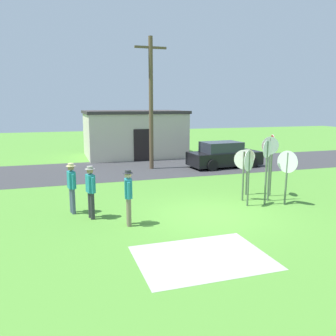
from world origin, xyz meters
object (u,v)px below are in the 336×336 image
object	(u,v)px
stop_sign_low_front	(269,158)
stop_sign_rear_right	(287,168)
stop_sign_far_back	(249,168)
stop_sign_nearest	(247,165)
person_near_signs	(91,189)
utility_pole	(151,101)
stop_sign_leaning_left	(244,166)
stop_sign_tallest	(267,162)
parked_car_on_street	(224,156)
person_on_left	(128,194)
person_in_teal	(72,185)
stop_sign_center_cluster	(272,155)

from	to	relation	value
stop_sign_low_front	stop_sign_rear_right	xyz separation A→B (m)	(0.36, -0.61, -0.30)
stop_sign_far_back	stop_sign_nearest	bearing A→B (deg)	61.46
stop_sign_low_front	person_near_signs	xyz separation A→B (m)	(-6.70, -0.06, -0.69)
utility_pole	stop_sign_leaning_left	bearing A→B (deg)	-78.48
stop_sign_tallest	stop_sign_far_back	bearing A→B (deg)	174.24
stop_sign_tallest	stop_sign_rear_right	xyz separation A→B (m)	(0.76, -0.19, -0.25)
parked_car_on_street	stop_sign_leaning_left	size ratio (longest dim) A/B	2.23
stop_sign_tallest	stop_sign_leaning_left	world-z (taller)	stop_sign_tallest
utility_pole	person_near_signs	xyz separation A→B (m)	(-4.24, -8.12, -2.87)
stop_sign_far_back	stop_sign_low_front	distance (m)	1.18
stop_sign_rear_right	person_on_left	distance (m)	6.05
stop_sign_nearest	person_in_teal	distance (m)	6.97
person_in_teal	person_on_left	distance (m)	2.40
utility_pole	stop_sign_nearest	distance (m)	7.74
parked_car_on_street	stop_sign_far_back	bearing A→B (deg)	-110.65
utility_pole	stop_sign_tallest	bearing A→B (deg)	-76.37
stop_sign_low_front	stop_sign_tallest	world-z (taller)	stop_sign_low_front
utility_pole	stop_sign_far_back	distance (m)	8.87
stop_sign_low_front	person_on_left	bearing A→B (deg)	-169.18
person_in_teal	stop_sign_low_front	bearing A→B (deg)	-5.57
stop_sign_tallest	stop_sign_leaning_left	xyz separation A→B (m)	(-0.49, 0.78, -0.28)
stop_sign_center_cluster	person_near_signs	xyz separation A→B (m)	(-7.20, -0.66, -0.70)
utility_pole	person_in_teal	xyz separation A→B (m)	(-4.80, -7.35, -2.87)
stop_sign_center_cluster	person_on_left	xyz separation A→B (m)	(-6.17, -1.69, -0.70)
utility_pole	person_on_left	bearing A→B (deg)	-109.31
utility_pole	stop_sign_low_front	world-z (taller)	utility_pole
stop_sign_far_back	person_on_left	size ratio (longest dim) A/B	1.20
person_on_left	stop_sign_tallest	bearing A→B (deg)	7.12
stop_sign_rear_right	stop_sign_leaning_left	world-z (taller)	stop_sign_rear_right
person_near_signs	person_in_teal	bearing A→B (deg)	125.99
stop_sign_far_back	stop_sign_low_front	bearing A→B (deg)	18.01
stop_sign_far_back	stop_sign_nearest	xyz separation A→B (m)	(0.79, 1.45, -0.16)
utility_pole	stop_sign_leaning_left	size ratio (longest dim) A/B	3.71
parked_car_on_street	stop_sign_center_cluster	size ratio (longest dim) A/B	1.76
stop_sign_rear_right	person_in_teal	distance (m)	7.74
stop_sign_leaning_left	person_near_signs	size ratio (longest dim) A/B	1.14
stop_sign_far_back	stop_sign_center_cluster	bearing A→B (deg)	31.00
stop_sign_leaning_left	parked_car_on_street	bearing A→B (deg)	68.89
stop_sign_far_back	stop_sign_rear_right	distance (m)	1.47
utility_pole	person_on_left	xyz separation A→B (m)	(-3.20, -9.14, -2.87)
stop_sign_rear_right	person_near_signs	distance (m)	7.09
stop_sign_center_cluster	stop_sign_low_front	size ratio (longest dim) A/B	1.01
parked_car_on_street	stop_sign_far_back	distance (m)	8.19
utility_pole	person_in_teal	distance (m)	9.24
utility_pole	person_on_left	size ratio (longest dim) A/B	4.24
stop_sign_leaning_left	person_on_left	world-z (taller)	stop_sign_leaning_left
person_in_teal	person_on_left	size ratio (longest dim) A/B	1.00
stop_sign_rear_right	stop_sign_nearest	bearing A→B (deg)	111.20
stop_sign_nearest	person_in_teal	world-z (taller)	stop_sign_nearest
parked_car_on_street	stop_sign_nearest	xyz separation A→B (m)	(-2.09, -6.19, 0.58)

